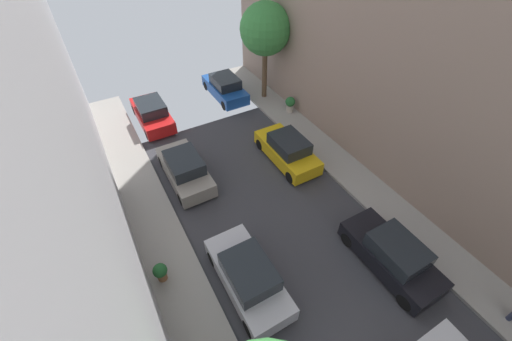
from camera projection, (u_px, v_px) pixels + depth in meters
sidewalk_right at (492, 299)px, 11.93m from camera, size 2.00×44.00×0.15m
parked_car_left_2 at (248, 276)px, 11.91m from camera, size 1.78×4.20×1.57m
parked_car_left_3 at (185, 169)px, 16.22m from camera, size 1.78×4.20×1.57m
parked_car_left_4 at (152, 113)px, 19.97m from camera, size 1.78×4.20×1.57m
parked_car_right_2 at (392, 255)px, 12.58m from camera, size 1.78×4.20×1.57m
parked_car_right_3 at (287, 150)px, 17.33m from camera, size 1.78×4.20×1.57m
parked_car_right_4 at (225, 88)px, 22.35m from camera, size 1.78×4.20×1.57m
street_tree_1 at (265, 30)px, 19.50m from camera, size 3.17×3.17×6.19m
potted_plant_1 at (290, 104)px, 20.83m from camera, size 0.63×0.63×1.02m
potted_plant_4 at (160, 272)px, 12.13m from camera, size 0.55×0.55×0.86m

